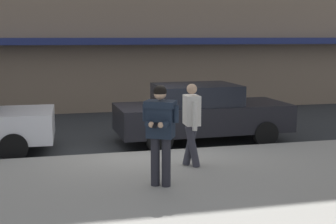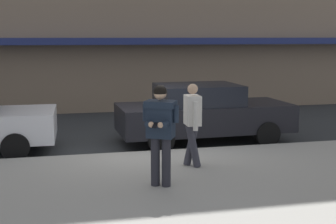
# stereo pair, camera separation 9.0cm
# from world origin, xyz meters

# --- Properties ---
(ground_plane) EXTENTS (80.00, 80.00, 0.00)m
(ground_plane) POSITION_xyz_m (0.00, 0.00, 0.00)
(ground_plane) COLOR #2B2D30
(sidewalk) EXTENTS (32.00, 5.30, 0.14)m
(sidewalk) POSITION_xyz_m (1.00, -2.85, 0.07)
(sidewalk) COLOR #99968E
(sidewalk) RESTS_ON ground
(curb_paint_line) EXTENTS (28.00, 0.12, 0.01)m
(curb_paint_line) POSITION_xyz_m (1.00, 0.05, 0.00)
(curb_paint_line) COLOR silver
(curb_paint_line) RESTS_ON ground
(parked_sedan_mid) EXTENTS (4.56, 2.05, 1.54)m
(parked_sedan_mid) POSITION_xyz_m (1.62, 0.95, 0.79)
(parked_sedan_mid) COLOR black
(parked_sedan_mid) RESTS_ON ground
(man_texting_on_phone) EXTENTS (0.63, 0.65, 1.81)m
(man_texting_on_phone) POSITION_xyz_m (-0.32, -2.80, 1.25)
(man_texting_on_phone) COLOR #23232B
(man_texting_on_phone) RESTS_ON sidewalk
(pedestrian_in_light_coat) EXTENTS (0.34, 0.60, 1.70)m
(pedestrian_in_light_coat) POSITION_xyz_m (0.58, -1.68, 1.11)
(pedestrian_in_light_coat) COLOR #33333D
(pedestrian_in_light_coat) RESTS_ON sidewalk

